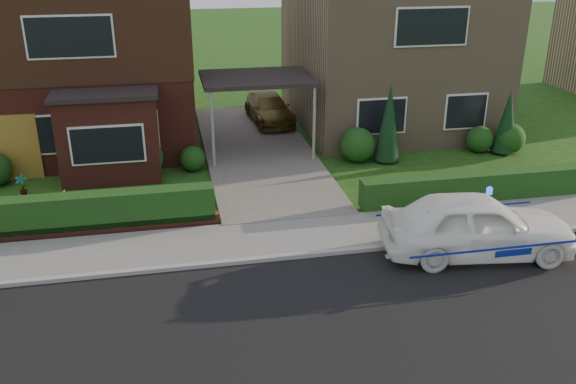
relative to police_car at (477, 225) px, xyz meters
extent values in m
plane|color=#154412|center=(-3.98, -2.40, -0.78)|extent=(120.00, 120.00, 0.00)
cube|color=black|center=(-3.98, -2.40, -0.78)|extent=(60.00, 6.00, 0.02)
cube|color=#9E9993|center=(-3.98, 0.65, -0.72)|extent=(60.00, 0.16, 0.12)
cube|color=slate|center=(-3.98, 1.70, -0.73)|extent=(60.00, 2.00, 0.10)
cube|color=#666059|center=(-3.98, 8.60, -0.72)|extent=(3.80, 12.00, 0.12)
cube|color=maroon|center=(-9.78, 11.60, 2.12)|extent=(7.20, 8.00, 5.80)
cube|color=white|center=(-11.36, 7.58, 0.62)|extent=(1.80, 0.08, 1.30)
cube|color=white|center=(-8.19, 7.58, 0.62)|extent=(1.60, 0.08, 1.30)
cube|color=white|center=(-9.78, 7.58, 3.62)|extent=(2.60, 0.08, 1.30)
cube|color=black|center=(-9.78, 11.60, 3.57)|extent=(7.26, 8.06, 2.90)
cube|color=maroon|center=(-8.91, 6.90, 0.57)|extent=(3.00, 1.40, 2.70)
cube|color=black|center=(-8.91, 6.90, 1.99)|extent=(3.20, 1.60, 0.14)
cube|color=#977C5C|center=(1.82, 11.60, 2.12)|extent=(7.20, 8.00, 5.80)
cube|color=white|center=(0.24, 7.58, 0.62)|extent=(1.80, 0.08, 1.30)
cube|color=white|center=(3.41, 7.58, 0.62)|extent=(1.60, 0.08, 1.30)
cube|color=white|center=(1.82, 7.58, 3.62)|extent=(2.60, 0.08, 1.30)
cube|color=black|center=(-3.98, 8.60, 1.92)|extent=(3.80, 3.00, 0.14)
cylinder|color=gray|center=(-5.68, 7.20, 0.57)|extent=(0.10, 0.10, 2.70)
cylinder|color=gray|center=(-2.28, 7.20, 0.57)|extent=(0.10, 0.10, 2.70)
cube|color=olive|center=(-12.22, 7.56, 0.27)|extent=(2.20, 0.10, 2.10)
cube|color=maroon|center=(-9.78, 2.90, -0.60)|extent=(7.70, 0.25, 0.36)
cube|color=#173D13|center=(-9.78, 3.05, -0.78)|extent=(7.50, 0.55, 0.90)
cube|color=#173D13|center=(1.82, 2.95, -0.78)|extent=(7.50, 0.55, 0.80)
sphere|color=#173D13|center=(-7.98, 6.90, -0.12)|extent=(1.32, 1.32, 1.32)
sphere|color=#173D13|center=(-6.38, 7.20, -0.36)|extent=(0.84, 0.84, 0.84)
sphere|color=#173D13|center=(-0.78, 7.00, -0.18)|extent=(1.20, 1.20, 1.20)
sphere|color=#173D13|center=(3.82, 7.10, -0.30)|extent=(0.96, 0.96, 0.96)
sphere|color=#173D13|center=(4.82, 6.80, -0.24)|extent=(1.08, 1.08, 1.08)
cone|color=black|center=(0.22, 6.80, 0.52)|extent=(0.90, 0.90, 2.60)
cone|color=black|center=(4.62, 6.80, 0.32)|extent=(0.90, 0.90, 2.20)
imported|color=white|center=(0.00, 0.00, 0.00)|extent=(2.42, 4.77, 1.56)
sphere|color=#193FF2|center=(0.23, 0.00, 0.86)|extent=(0.17, 0.17, 0.17)
cube|color=navy|center=(0.00, -0.92, -0.06)|extent=(4.20, 0.02, 0.05)
cube|color=navy|center=(0.00, 0.92, -0.06)|extent=(4.20, 0.01, 0.05)
ellipsoid|color=black|center=(-1.28, -0.10, 0.30)|extent=(0.22, 0.17, 0.21)
sphere|color=white|center=(-1.26, -0.16, 0.29)|extent=(0.11, 0.11, 0.11)
sphere|color=black|center=(-1.26, -0.12, 0.44)|extent=(0.13, 0.13, 0.13)
cone|color=black|center=(-1.30, -0.11, 0.50)|extent=(0.04, 0.04, 0.05)
cone|color=black|center=(-1.21, -0.11, 0.50)|extent=(0.04, 0.04, 0.05)
imported|color=brown|center=(-2.98, 12.10, -0.11)|extent=(1.77, 3.85, 1.09)
imported|color=gray|center=(-11.46, 5.91, -0.43)|extent=(0.41, 0.31, 0.69)
imported|color=gray|center=(-10.13, 4.00, -0.35)|extent=(0.60, 0.60, 0.86)
imported|color=gray|center=(-6.48, 4.08, -0.40)|extent=(0.51, 0.51, 0.76)
camera|label=1|loc=(-7.03, -11.99, 6.36)|focal=38.00mm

